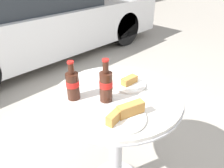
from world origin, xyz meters
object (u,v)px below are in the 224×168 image
object	(u,v)px
cola_bottle_right	(73,84)
lunch_plate_far	(123,115)
parked_car	(35,18)
cola_bottle_left	(106,85)
bistro_table	(116,118)
lunch_plate_near	(129,83)

from	to	relation	value
cola_bottle_right	lunch_plate_far	size ratio (longest dim) A/B	0.92
parked_car	cola_bottle_left	bearing A→B (deg)	-110.98
cola_bottle_left	lunch_plate_far	distance (m)	0.19
bistro_table	cola_bottle_right	xyz separation A→B (m)	(-0.19, 0.14, 0.26)
cola_bottle_left	lunch_plate_far	xyz separation A→B (m)	(-0.06, -0.17, -0.07)
cola_bottle_right	lunch_plate_far	xyz separation A→B (m)	(0.05, -0.31, -0.06)
lunch_plate_near	parked_car	world-z (taller)	parked_car
cola_bottle_left	lunch_plate_near	distance (m)	0.22
cola_bottle_left	lunch_plate_far	world-z (taller)	cola_bottle_left
cola_bottle_right	parked_car	distance (m)	2.75
cola_bottle_right	parked_car	size ratio (longest dim) A/B	0.05
cola_bottle_left	lunch_plate_near	size ratio (longest dim) A/B	1.14
parked_car	lunch_plate_far	bearing A→B (deg)	-110.83
cola_bottle_right	lunch_plate_near	world-z (taller)	cola_bottle_right
cola_bottle_right	parked_car	bearing A→B (deg)	65.85
cola_bottle_right	bistro_table	bearing A→B (deg)	-36.44
bistro_table	parked_car	size ratio (longest dim) A/B	0.18
lunch_plate_far	parked_car	xyz separation A→B (m)	(1.07, 2.81, -0.19)
cola_bottle_left	cola_bottle_right	world-z (taller)	cola_bottle_left
cola_bottle_left	parked_car	size ratio (longest dim) A/B	0.06
lunch_plate_near	cola_bottle_left	bearing A→B (deg)	-174.91
bistro_table	cola_bottle_left	distance (m)	0.28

